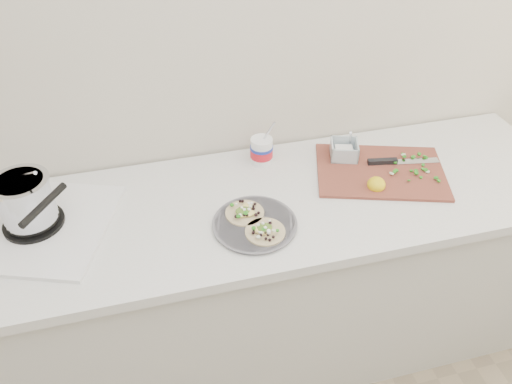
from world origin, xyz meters
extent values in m
cube|color=beige|center=(0.00, 1.73, 1.30)|extent=(3.50, 0.05, 2.60)
cube|color=silver|center=(0.00, 1.43, 0.43)|extent=(2.40, 0.62, 0.86)
cube|color=silver|center=(0.00, 1.41, 0.88)|extent=(2.44, 0.66, 0.04)
cube|color=silver|center=(-0.70, 1.47, 0.91)|extent=(0.60, 0.58, 0.01)
cylinder|color=black|center=(-0.70, 1.47, 0.92)|extent=(0.19, 0.19, 0.01)
torus|color=black|center=(-0.70, 1.47, 0.94)|extent=(0.17, 0.17, 0.02)
cylinder|color=silver|center=(-0.70, 1.47, 1.02)|extent=(0.17, 0.17, 0.15)
cylinder|color=slate|center=(0.00, 1.30, 0.91)|extent=(0.27, 0.27, 0.01)
cylinder|color=slate|center=(0.00, 1.30, 0.91)|extent=(0.28, 0.28, 0.00)
cylinder|color=white|center=(0.12, 1.64, 0.95)|extent=(0.08, 0.08, 0.10)
cylinder|color=red|center=(0.12, 1.64, 0.95)|extent=(0.09, 0.09, 0.04)
cylinder|color=#192D99|center=(0.12, 1.64, 0.97)|extent=(0.09, 0.09, 0.01)
cube|color=brown|center=(0.53, 1.46, 0.91)|extent=(0.55, 0.46, 0.01)
cube|color=white|center=(0.43, 1.58, 0.93)|extent=(0.07, 0.07, 0.03)
ellipsoid|color=yellow|center=(0.47, 1.37, 0.93)|extent=(0.07, 0.07, 0.06)
cube|color=silver|center=(0.69, 1.48, 0.91)|extent=(0.18, 0.06, 0.00)
cube|color=black|center=(0.56, 1.50, 0.92)|extent=(0.11, 0.04, 0.02)
camera|label=1|loc=(-0.29, 0.13, 2.03)|focal=35.00mm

